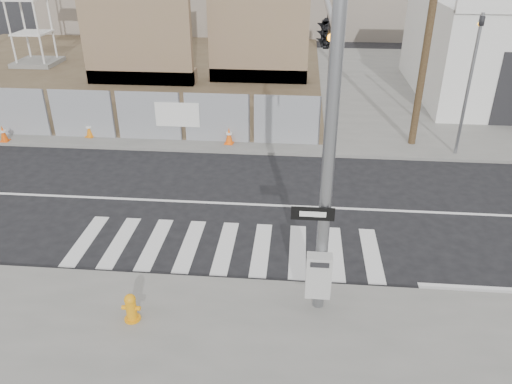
# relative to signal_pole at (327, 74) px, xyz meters

# --- Properties ---
(ground) EXTENTS (100.00, 100.00, 0.00)m
(ground) POSITION_rel_signal_pole_xyz_m (-2.49, 2.05, -4.78)
(ground) COLOR black
(ground) RESTS_ON ground
(sidewalk_far) EXTENTS (50.00, 20.00, 0.12)m
(sidewalk_far) POSITION_rel_signal_pole_xyz_m (-2.49, 16.05, -4.72)
(sidewalk_far) COLOR slate
(sidewalk_far) RESTS_ON ground
(signal_pole) EXTENTS (0.96, 5.87, 7.00)m
(signal_pole) POSITION_rel_signal_pole_xyz_m (0.00, 0.00, 0.00)
(signal_pole) COLOR gray
(signal_pole) RESTS_ON sidewalk_near
(far_signal_pole) EXTENTS (0.16, 0.20, 5.60)m
(far_signal_pole) POSITION_rel_signal_pole_xyz_m (5.51, 6.65, -1.30)
(far_signal_pole) COLOR gray
(far_signal_pole) RESTS_ON sidewalk_far
(chain_link_fence) EXTENTS (24.60, 0.04, 2.00)m
(chain_link_fence) POSITION_rel_signal_pole_xyz_m (-12.49, 7.05, -3.66)
(chain_link_fence) COLOR gray
(chain_link_fence) RESTS_ON sidewalk_far
(concrete_wall_left) EXTENTS (6.00, 1.30, 8.00)m
(concrete_wall_left) POSITION_rel_signal_pole_xyz_m (-9.49, 15.13, -1.40)
(concrete_wall_left) COLOR #7E674B
(concrete_wall_left) RESTS_ON sidewalk_far
(concrete_wall_right) EXTENTS (5.50, 1.30, 8.00)m
(concrete_wall_right) POSITION_rel_signal_pole_xyz_m (-2.99, 16.13, -1.40)
(concrete_wall_right) COLOR #7E674B
(concrete_wall_right) RESTS_ON sidewalk_far
(utility_pole_right) EXTENTS (1.60, 0.28, 10.00)m
(utility_pole_right) POSITION_rel_signal_pole_xyz_m (4.01, 7.55, 0.42)
(utility_pole_right) COLOR brown
(utility_pole_right) RESTS_ON sidewalk_far
(fire_hydrant) EXTENTS (0.42, 0.38, 0.68)m
(fire_hydrant) POSITION_rel_signal_pole_xyz_m (-4.11, -3.63, -4.32)
(fire_hydrant) COLOR orange
(fire_hydrant) RESTS_ON sidewalk_near
(traffic_cone_b) EXTENTS (0.37, 0.37, 0.67)m
(traffic_cone_b) POSITION_rel_signal_pole_xyz_m (-12.61, 6.27, -4.34)
(traffic_cone_b) COLOR #E4500C
(traffic_cone_b) RESTS_ON sidewalk_far
(traffic_cone_c) EXTENTS (0.42, 0.42, 0.67)m
(traffic_cone_c) POSITION_rel_signal_pole_xyz_m (-9.31, 7.08, -4.33)
(traffic_cone_c) COLOR orange
(traffic_cone_c) RESTS_ON sidewalk_far
(traffic_cone_d) EXTENTS (0.39, 0.39, 0.67)m
(traffic_cone_d) POSITION_rel_signal_pole_xyz_m (-3.39, 6.83, -4.33)
(traffic_cone_d) COLOR #FC5C0D
(traffic_cone_d) RESTS_ON sidewalk_far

